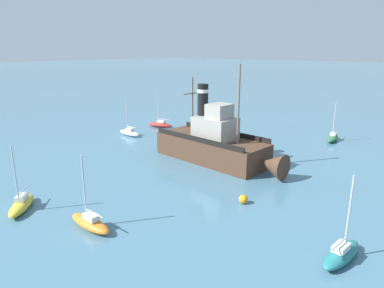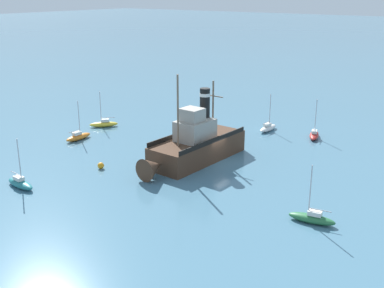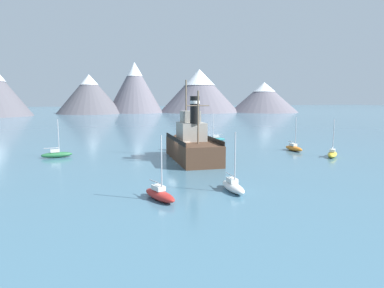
# 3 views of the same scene
# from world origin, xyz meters

# --- Properties ---
(ground_plane) EXTENTS (600.00, 600.00, 0.00)m
(ground_plane) POSITION_xyz_m (0.00, 0.00, 0.00)
(ground_plane) COLOR #477289
(old_tugboat) EXTENTS (4.98, 14.55, 9.90)m
(old_tugboat) POSITION_xyz_m (1.96, 1.37, 1.83)
(old_tugboat) COLOR #4C3323
(old_tugboat) RESTS_ON ground
(sailboat_orange) EXTENTS (1.16, 3.82, 4.90)m
(sailboat_orange) POSITION_xyz_m (18.18, 3.63, 0.43)
(sailboat_orange) COLOR orange
(sailboat_orange) RESTS_ON ground
(sailboat_yellow) EXTENTS (3.39, 3.53, 4.90)m
(sailboat_yellow) POSITION_xyz_m (19.94, -2.42, 0.43)
(sailboat_yellow) COLOR gold
(sailboat_yellow) RESTS_ON ground
(sailboat_white) EXTENTS (1.15, 3.81, 4.90)m
(sailboat_white) POSITION_xyz_m (0.93, -13.89, 0.43)
(sailboat_white) COLOR white
(sailboat_white) RESTS_ON ground
(sailboat_teal) EXTENTS (3.88, 1.40, 4.90)m
(sailboat_teal) POSITION_xyz_m (11.04, 17.02, 0.43)
(sailboat_teal) COLOR #23757A
(sailboat_teal) RESTS_ON ground
(sailboat_red) EXTENTS (2.27, 3.95, 4.90)m
(sailboat_red) POSITION_xyz_m (-5.27, -14.46, 0.43)
(sailboat_red) COLOR #B22823
(sailboat_red) RESTS_ON ground
(sailboat_green) EXTENTS (3.92, 1.66, 4.90)m
(sailboat_green) POSITION_xyz_m (-14.22, 7.56, 0.43)
(sailboat_green) COLOR #286B3D
(sailboat_green) RESTS_ON ground
(mooring_buoy) EXTENTS (0.68, 0.68, 0.68)m
(mooring_buoy) POSITION_xyz_m (8.52, 9.04, 0.34)
(mooring_buoy) COLOR orange
(mooring_buoy) RESTS_ON ground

